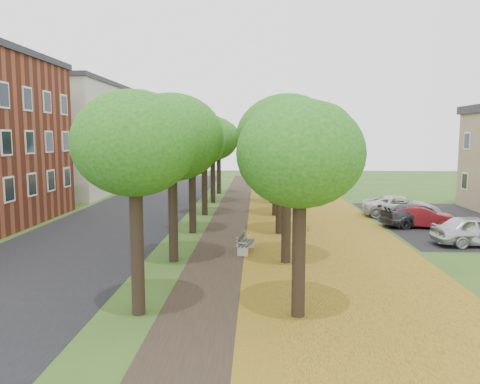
# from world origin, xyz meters

# --- Properties ---
(ground) EXTENTS (120.00, 120.00, 0.00)m
(ground) POSITION_xyz_m (0.00, 0.00, 0.00)
(ground) COLOR #2D4C19
(ground) RESTS_ON ground
(street_asphalt) EXTENTS (8.00, 70.00, 0.01)m
(street_asphalt) POSITION_xyz_m (-7.50, 15.00, 0.00)
(street_asphalt) COLOR black
(street_asphalt) RESTS_ON ground
(footpath) EXTENTS (3.20, 70.00, 0.01)m
(footpath) POSITION_xyz_m (0.00, 15.00, 0.00)
(footpath) COLOR black
(footpath) RESTS_ON ground
(leaf_verge) EXTENTS (7.50, 70.00, 0.01)m
(leaf_verge) POSITION_xyz_m (5.00, 15.00, 0.01)
(leaf_verge) COLOR #A0831D
(leaf_verge) RESTS_ON ground
(parking_lot) EXTENTS (9.00, 16.00, 0.01)m
(parking_lot) POSITION_xyz_m (13.50, 16.00, 0.00)
(parking_lot) COLOR black
(parking_lot) RESTS_ON ground
(tree_row_west) EXTENTS (4.01, 34.01, 6.85)m
(tree_row_west) POSITION_xyz_m (-2.20, 15.00, 5.12)
(tree_row_west) COLOR black
(tree_row_west) RESTS_ON ground
(tree_row_east) EXTENTS (4.01, 34.01, 6.85)m
(tree_row_east) POSITION_xyz_m (2.60, 15.00, 5.12)
(tree_row_east) COLOR black
(tree_row_east) RESTS_ON ground
(building_cream) EXTENTS (10.30, 20.30, 10.40)m
(building_cream) POSITION_xyz_m (-17.00, 33.00, 5.21)
(building_cream) COLOR beige
(building_cream) RESTS_ON ground
(bench) EXTENTS (0.80, 1.78, 0.81)m
(bench) POSITION_xyz_m (0.83, 7.72, 0.42)
(bench) COLOR #242D27
(bench) RESTS_ON ground
(car_silver) EXTENTS (4.47, 2.10, 1.48)m
(car_silver) POSITION_xyz_m (12.22, 9.48, 0.74)
(car_silver) COLOR silver
(car_silver) RESTS_ON ground
(car_red) EXTENTS (4.08, 2.12, 1.28)m
(car_red) POSITION_xyz_m (11.00, 13.90, 0.64)
(car_red) COLOR maroon
(car_red) RESTS_ON ground
(car_grey) EXTENTS (4.89, 2.94, 1.33)m
(car_grey) POSITION_xyz_m (11.00, 14.35, 0.66)
(car_grey) COLOR #303135
(car_grey) RESTS_ON ground
(car_white) EXTENTS (5.19, 2.78, 1.39)m
(car_white) POSITION_xyz_m (11.00, 17.76, 0.69)
(car_white) COLOR silver
(car_white) RESTS_ON ground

